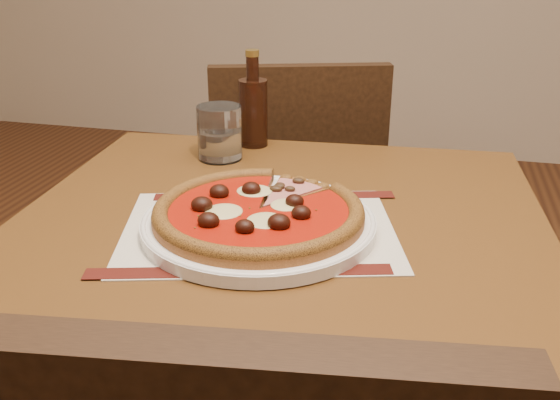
% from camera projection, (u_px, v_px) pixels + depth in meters
% --- Properties ---
extents(table, '(0.86, 0.86, 0.75)m').
position_uv_depth(table, '(277.00, 283.00, 0.97)').
color(table, brown).
rests_on(table, ground).
extents(chair_far, '(0.52, 0.52, 0.88)m').
position_uv_depth(chair_far, '(295.00, 201.00, 1.63)').
color(chair_far, black).
rests_on(chair_far, ground).
extents(placemat, '(0.45, 0.38, 0.00)m').
position_uv_depth(placemat, '(259.00, 230.00, 0.90)').
color(placemat, beige).
rests_on(placemat, table).
extents(plate, '(0.34, 0.34, 0.02)m').
position_uv_depth(plate, '(259.00, 223.00, 0.90)').
color(plate, white).
rests_on(plate, placemat).
extents(pizza, '(0.30, 0.30, 0.04)m').
position_uv_depth(pizza, '(258.00, 211.00, 0.89)').
color(pizza, brown).
rests_on(pizza, plate).
extents(ham_slice, '(0.09, 0.13, 0.02)m').
position_uv_depth(ham_slice, '(298.00, 195.00, 0.95)').
color(ham_slice, brown).
rests_on(ham_slice, plate).
extents(water_glass, '(0.10, 0.10, 0.10)m').
position_uv_depth(water_glass, '(220.00, 133.00, 1.17)').
color(water_glass, white).
rests_on(water_glass, table).
extents(bottle, '(0.06, 0.06, 0.19)m').
position_uv_depth(bottle, '(253.00, 109.00, 1.24)').
color(bottle, '#34170D').
rests_on(bottle, table).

